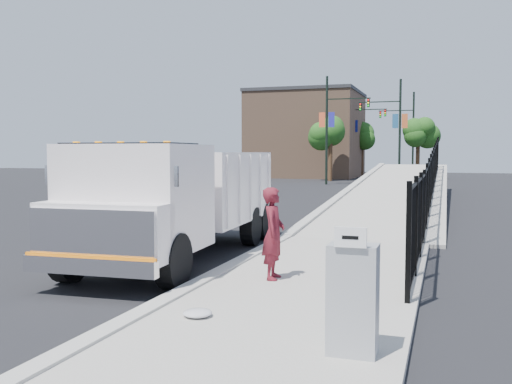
% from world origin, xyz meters
% --- Properties ---
extents(ground, '(120.00, 120.00, 0.00)m').
position_xyz_m(ground, '(0.00, 0.00, 0.00)').
color(ground, black).
rests_on(ground, ground).
extents(sidewalk, '(3.55, 12.00, 0.12)m').
position_xyz_m(sidewalk, '(1.93, -2.00, 0.06)').
color(sidewalk, '#9E998E').
rests_on(sidewalk, ground).
extents(curb, '(0.30, 12.00, 0.16)m').
position_xyz_m(curb, '(0.00, -2.00, 0.08)').
color(curb, '#ADAAA3').
rests_on(curb, ground).
extents(ramp, '(3.95, 24.06, 3.19)m').
position_xyz_m(ramp, '(2.12, 16.00, 0.00)').
color(ramp, '#9E998E').
rests_on(ramp, ground).
extents(iron_fence, '(0.10, 28.00, 1.80)m').
position_xyz_m(iron_fence, '(3.55, 12.00, 0.90)').
color(iron_fence, black).
rests_on(iron_fence, ground).
extents(truck, '(2.83, 7.69, 2.59)m').
position_xyz_m(truck, '(-1.60, 0.65, 1.46)').
color(truck, black).
rests_on(truck, ground).
extents(worker, '(0.46, 0.64, 1.65)m').
position_xyz_m(worker, '(1.15, -1.07, 0.95)').
color(worker, maroon).
rests_on(worker, sidewalk).
extents(utility_cabinet, '(0.55, 0.40, 1.25)m').
position_xyz_m(utility_cabinet, '(3.10, -4.44, 0.75)').
color(utility_cabinet, gray).
rests_on(utility_cabinet, sidewalk).
extents(arrow_sign, '(0.35, 0.04, 0.22)m').
position_xyz_m(arrow_sign, '(3.10, -4.66, 1.48)').
color(arrow_sign, white).
rests_on(arrow_sign, utility_cabinet).
extents(debris, '(0.41, 0.41, 0.10)m').
position_xyz_m(debris, '(0.83, -3.67, 0.17)').
color(debris, silver).
rests_on(debris, sidewalk).
extents(light_pole_0, '(3.77, 0.22, 8.00)m').
position_xyz_m(light_pole_0, '(-4.12, 31.13, 4.36)').
color(light_pole_0, black).
rests_on(light_pole_0, ground).
extents(light_pole_1, '(3.78, 0.22, 8.00)m').
position_xyz_m(light_pole_1, '(0.29, 34.56, 4.36)').
color(light_pole_1, black).
rests_on(light_pole_1, ground).
extents(light_pole_2, '(3.77, 0.22, 8.00)m').
position_xyz_m(light_pole_2, '(-4.05, 42.25, 4.36)').
color(light_pole_2, black).
rests_on(light_pole_2, ground).
extents(light_pole_3, '(3.78, 0.22, 8.00)m').
position_xyz_m(light_pole_3, '(0.74, 44.52, 4.36)').
color(light_pole_3, black).
rests_on(light_pole_3, ground).
extents(tree_0, '(2.52, 2.52, 5.26)m').
position_xyz_m(tree_0, '(-5.13, 36.17, 3.94)').
color(tree_0, '#382314').
rests_on(tree_0, ground).
extents(tree_1, '(2.05, 2.05, 5.02)m').
position_xyz_m(tree_1, '(1.66, 41.14, 3.89)').
color(tree_1, '#382314').
rests_on(tree_1, ground).
extents(tree_2, '(2.45, 2.45, 5.22)m').
position_xyz_m(tree_2, '(-4.03, 46.85, 3.93)').
color(tree_2, '#382314').
rests_on(tree_2, ground).
extents(building, '(10.00, 10.00, 8.00)m').
position_xyz_m(building, '(-9.00, 44.00, 4.00)').
color(building, '#8C664C').
rests_on(building, ground).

